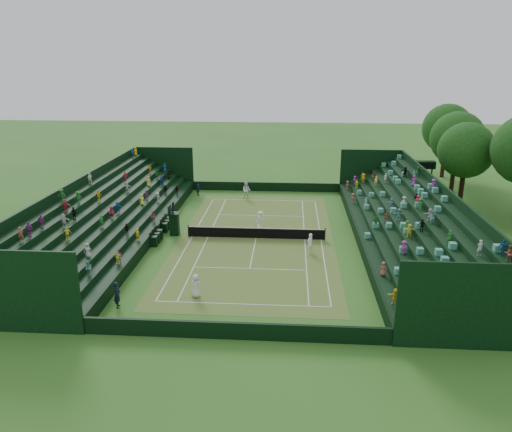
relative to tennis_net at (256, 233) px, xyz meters
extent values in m
plane|color=#2F6620|center=(0.00, 0.00, -0.53)|extent=(160.00, 160.00, 0.00)
cube|color=#407F2A|center=(0.00, 0.00, -0.52)|extent=(12.97, 26.77, 0.01)
cube|color=black|center=(0.00, 15.88, -0.03)|extent=(17.17, 0.20, 1.00)
cube|color=black|center=(0.00, -15.88, -0.03)|extent=(17.17, 0.20, 1.00)
cube|color=black|center=(8.48, 0.00, -0.03)|extent=(0.20, 31.77, 1.00)
cube|color=black|center=(-8.48, 0.00, -0.03)|extent=(0.20, 31.77, 1.00)
cube|color=black|center=(8.98, 0.00, -0.03)|extent=(0.80, 32.00, 1.00)
cube|color=black|center=(9.79, 0.00, 0.20)|extent=(0.80, 32.00, 1.45)
cube|color=black|center=(10.58, 0.00, 0.42)|extent=(0.80, 32.00, 1.90)
cube|color=black|center=(11.38, 0.00, 0.65)|extent=(0.80, 32.00, 2.35)
cube|color=black|center=(12.18, 0.00, 0.87)|extent=(0.80, 32.00, 2.80)
cube|color=black|center=(12.98, 0.00, 1.10)|extent=(0.80, 32.00, 3.25)
cube|color=black|center=(13.79, 0.00, 1.32)|extent=(0.80, 32.00, 3.70)
cube|color=black|center=(14.59, 0.00, 1.55)|extent=(0.80, 32.00, 4.15)
cube|color=black|center=(15.08, 0.00, 1.92)|extent=(0.20, 32.00, 4.90)
cube|color=black|center=(-8.98, 0.00, -0.03)|extent=(0.80, 32.00, 1.00)
cube|color=black|center=(-9.79, 0.00, 0.20)|extent=(0.80, 32.00, 1.45)
cube|color=black|center=(-10.58, 0.00, 0.42)|extent=(0.80, 32.00, 1.90)
cube|color=black|center=(-11.38, 0.00, 0.65)|extent=(0.80, 32.00, 2.35)
cube|color=black|center=(-12.18, 0.00, 0.87)|extent=(0.80, 32.00, 2.80)
cube|color=black|center=(-12.98, 0.00, 1.10)|extent=(0.80, 32.00, 3.25)
cube|color=black|center=(-13.79, 0.00, 1.32)|extent=(0.80, 32.00, 3.70)
cube|color=black|center=(-14.59, 0.00, 1.55)|extent=(0.80, 32.00, 4.15)
cube|color=black|center=(-15.08, 0.00, 1.92)|extent=(0.20, 32.00, 4.90)
cylinder|color=black|center=(-5.79, 0.00, 0.00)|extent=(0.10, 0.10, 1.06)
cylinder|color=black|center=(5.79, 0.00, 0.00)|extent=(0.10, 0.10, 1.06)
cube|color=black|center=(0.00, 0.00, -0.07)|extent=(11.57, 0.02, 0.86)
cube|color=white|center=(0.00, 0.00, 0.40)|extent=(11.57, 0.04, 0.07)
cylinder|color=black|center=(17.00, 16.00, 0.97)|extent=(0.16, 0.16, 3.00)
cylinder|color=black|center=(18.50, 16.00, 0.97)|extent=(0.16, 0.16, 3.00)
cube|color=black|center=(17.75, 16.00, 2.77)|extent=(2.00, 1.00, 0.80)
cylinder|color=black|center=(20.47, 11.74, 1.01)|extent=(0.50, 0.50, 3.08)
sphere|color=#124112|center=(20.47, 11.74, 5.19)|extent=(5.63, 5.63, 5.63)
cylinder|color=black|center=(21.31, 17.48, 1.10)|extent=(0.50, 0.50, 3.26)
sphere|color=#124112|center=(21.31, 17.48, 5.53)|extent=(5.96, 5.96, 5.96)
cylinder|color=black|center=(22.21, 24.56, 1.14)|extent=(0.50, 0.50, 3.34)
sphere|color=#124112|center=(22.21, 24.56, 5.68)|extent=(6.11, 6.11, 6.11)
cube|color=black|center=(-7.07, 0.44, 0.41)|extent=(0.73, 0.73, 1.88)
cube|color=black|center=(-7.07, 0.44, 1.40)|extent=(0.94, 0.94, 0.10)
cube|color=black|center=(-7.43, 0.44, 1.77)|extent=(0.08, 0.94, 0.73)
imported|color=black|center=(-7.07, 0.44, 1.94)|extent=(0.42, 0.51, 0.97)
cube|color=black|center=(-8.12, -2.39, -0.10)|extent=(0.53, 0.53, 0.85)
cube|color=black|center=(-8.39, -2.39, 0.43)|extent=(0.06, 0.53, 0.53)
cube|color=black|center=(-8.12, -1.59, -0.10)|extent=(0.53, 0.53, 0.85)
cube|color=black|center=(-8.39, -1.59, 0.43)|extent=(0.06, 0.53, 0.53)
cube|color=black|center=(-8.12, -0.79, -0.10)|extent=(0.53, 0.53, 0.85)
cube|color=black|center=(-8.39, -0.79, 0.43)|extent=(0.06, 0.53, 0.53)
cube|color=black|center=(-8.12, 1.01, -0.10)|extent=(0.53, 0.53, 0.85)
cube|color=black|center=(-8.39, 1.01, 0.43)|extent=(0.06, 0.53, 0.53)
cube|color=black|center=(-8.12, 1.81, -0.10)|extent=(0.53, 0.53, 0.85)
cube|color=black|center=(-8.39, 1.81, 0.43)|extent=(0.06, 0.53, 0.53)
cube|color=black|center=(-8.12, 2.61, -0.10)|extent=(0.53, 0.53, 0.85)
cube|color=black|center=(-8.39, 2.61, 0.43)|extent=(0.06, 0.53, 0.53)
imported|color=white|center=(-3.04, -11.09, 0.26)|extent=(0.88, 0.69, 1.57)
imported|color=white|center=(4.43, -2.96, 0.28)|extent=(0.69, 0.68, 1.61)
imported|color=white|center=(-1.92, 12.41, 0.41)|extent=(0.99, 0.81, 1.88)
imported|color=white|center=(0.21, 2.83, 0.26)|extent=(1.16, 1.10, 1.58)
imported|color=black|center=(-7.40, 13.44, 0.28)|extent=(0.43, 0.61, 1.61)
imported|color=black|center=(-7.58, -12.76, 0.32)|extent=(0.52, 0.68, 1.68)
camera|label=1|loc=(2.81, -39.60, 14.08)|focal=35.00mm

